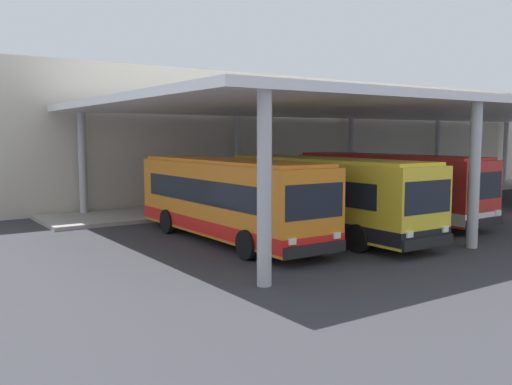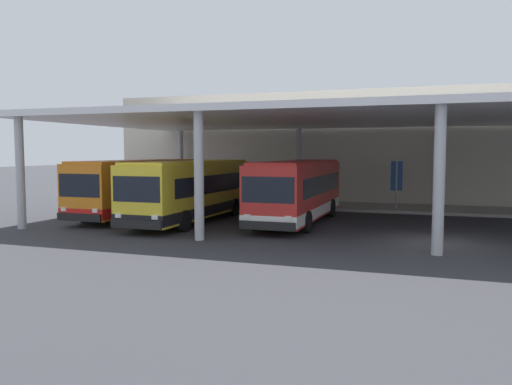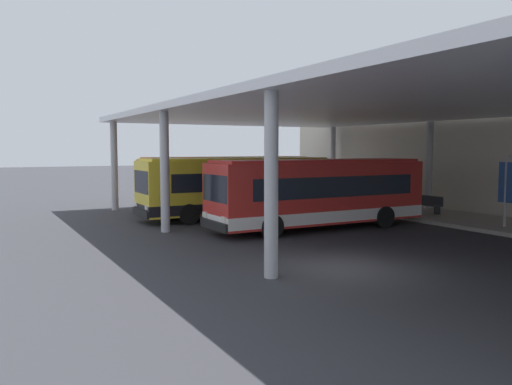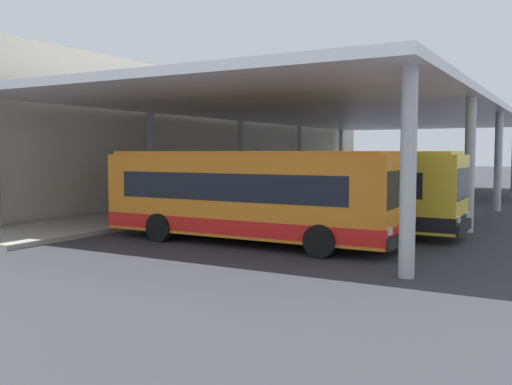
# 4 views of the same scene
# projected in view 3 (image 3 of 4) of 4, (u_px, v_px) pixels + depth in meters

# --- Properties ---
(ground_plane) EXTENTS (200.00, 200.00, 0.00)m
(ground_plane) POSITION_uv_depth(u_px,v_px,m) (341.00, 268.00, 15.98)
(ground_plane) COLOR #333338
(canopy_shelter) EXTENTS (40.00, 17.00, 5.55)m
(canopy_shelter) POSITION_uv_depth(u_px,v_px,m) (469.00, 102.00, 18.15)
(canopy_shelter) COLOR silver
(canopy_shelter) RESTS_ON ground
(bus_nearest_bay) EXTENTS (2.76, 10.54, 3.17)m
(bus_nearest_bay) POSITION_uv_depth(u_px,v_px,m) (227.00, 182.00, 31.51)
(bus_nearest_bay) COLOR orange
(bus_nearest_bay) RESTS_ON ground
(bus_second_bay) EXTENTS (2.74, 10.53, 3.17)m
(bus_second_bay) POSITION_uv_depth(u_px,v_px,m) (238.00, 186.00, 27.59)
(bus_second_bay) COLOR yellow
(bus_second_bay) RESTS_ON ground
(bus_middle_bay) EXTENTS (2.82, 10.56, 3.17)m
(bus_middle_bay) POSITION_uv_depth(u_px,v_px,m) (319.00, 193.00, 23.64)
(bus_middle_bay) COLOR red
(bus_middle_bay) RESTS_ON ground
(bench_waiting) EXTENTS (1.80, 0.45, 0.92)m
(bench_waiting) POSITION_uv_depth(u_px,v_px,m) (428.00, 204.00, 28.25)
(bench_waiting) COLOR #383D47
(bench_waiting) RESTS_ON platform_kerb
(trash_bin) EXTENTS (0.52, 0.52, 0.98)m
(trash_bin) POSITION_uv_depth(u_px,v_px,m) (402.00, 200.00, 30.14)
(trash_bin) COLOR #33383D
(trash_bin) RESTS_ON platform_kerb
(banner_sign) EXTENTS (0.70, 0.12, 3.20)m
(banner_sign) POSITION_uv_depth(u_px,v_px,m) (506.00, 186.00, 23.10)
(banner_sign) COLOR #B2B2B7
(banner_sign) RESTS_ON platform_kerb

